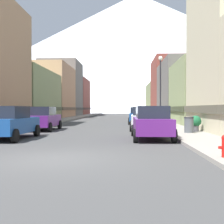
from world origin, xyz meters
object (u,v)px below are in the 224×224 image
Objects in this scene: car_right_1 at (143,118)px; streetlamp_right at (160,80)px; car_right_0 at (152,123)px; car_left_0 at (10,122)px; trash_bin_right at (189,125)px; car_left_1 at (43,118)px; pedestrian_0 at (159,115)px; potted_plant_0 at (196,122)px; car_right_2 at (138,115)px.

streetlamp_right is at bearing 53.60° from car_right_1.
car_left_0 is at bearing -177.84° from car_right_0.
trash_bin_right is at bearing 15.72° from car_left_0.
car_left_0 is 10.21m from car_right_1.
car_left_1 reaches higher than pedestrian_0.
potted_plant_0 is (10.80, -2.38, -0.14)m from car_left_1.
car_right_0 is 17.50m from pedestrian_0.
car_right_1 is at bearing -126.40° from streetlamp_right.
pedestrian_0 is at bearing 60.29° from car_left_0.
car_left_0 is 0.99× the size of car_right_2.
car_right_0 and car_right_1 have the same top height.
car_left_1 is at bearing 167.59° from potted_plant_0.
car_left_0 is 13.15m from streetlamp_right.
car_right_2 is (0.00, 8.57, 0.00)m from car_right_1.
potted_plant_0 is at bearing -74.57° from car_right_2.
car_right_1 is (7.60, 6.83, 0.00)m from car_left_0.
car_left_0 is 4.26× the size of potted_plant_0.
car_left_0 is 6.17m from car_left_1.
car_right_1 is 4.54× the size of trash_bin_right.
trash_bin_right is at bearing -89.61° from pedestrian_0.
car_right_0 is (7.60, 0.29, 0.00)m from car_left_0.
car_left_0 is at bearing -135.69° from streetlamp_right.
trash_bin_right is (2.55, 2.57, -0.26)m from car_right_0.
potted_plant_0 is at bearing 47.64° from car_right_0.
car_right_1 is at bearing 122.74° from trash_bin_right.
streetlamp_right is (-0.90, -8.68, 3.09)m from pedestrian_0.
car_right_0 reaches higher than trash_bin_right.
car_right_1 is at bearing 4.92° from car_left_1.
pedestrian_0 is (-0.10, 14.76, 0.25)m from trash_bin_right.
streetlamp_right is at bearing 16.78° from car_left_1.
car_left_1 is 7.63m from car_right_1.
trash_bin_right is 0.94× the size of potted_plant_0.
streetlamp_right is (-1.00, 6.07, 3.34)m from trash_bin_right.
pedestrian_0 reaches higher than trash_bin_right.
pedestrian_0 is at bearing 77.20° from car_right_1.
potted_plant_0 is at bearing -72.19° from streetlamp_right.
car_right_2 is 4.54× the size of trash_bin_right.
car_right_2 is 3.30m from pedestrian_0.
car_left_0 and car_left_1 have the same top height.
trash_bin_right is 1.15m from potted_plant_0.
car_right_0 is at bearing -134.77° from trash_bin_right.
pedestrian_0 is 0.28× the size of streetlamp_right.
car_left_0 reaches higher than potted_plant_0.
streetlamp_right is (1.55, -6.47, 3.09)m from car_right_2.
car_right_1 reaches higher than trash_bin_right.
car_right_1 reaches higher than potted_plant_0.
car_right_0 is 4.25× the size of potted_plant_0.
car_left_1 reaches higher than potted_plant_0.
car_left_0 is 11.45m from potted_plant_0.
potted_plant_0 is 13.84m from pedestrian_0.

